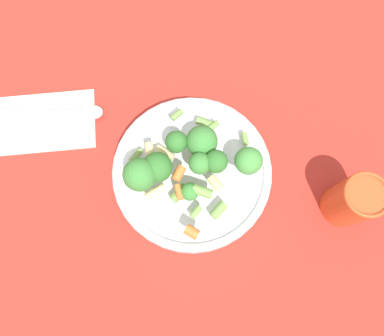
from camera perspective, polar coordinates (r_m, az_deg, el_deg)
name	(u,v)px	position (r m, az deg, el deg)	size (l,w,h in m)	color
ground_plane	(192,176)	(0.60, 0.00, -1.30)	(3.00, 3.00, 0.00)	#B72D23
bowl	(192,173)	(0.58, 0.00, -0.76)	(0.24, 0.24, 0.04)	silver
pasta_salad	(185,163)	(0.52, -1.07, 0.83)	(0.17, 0.19, 0.07)	#8CB766
cup	(354,201)	(0.59, 23.40, -4.58)	(0.06, 0.06, 0.10)	#CC4C23
napkin	(46,122)	(0.67, -21.32, 6.58)	(0.17, 0.19, 0.01)	white
spoon	(66,112)	(0.66, -18.72, 8.14)	(0.13, 0.17, 0.01)	silver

